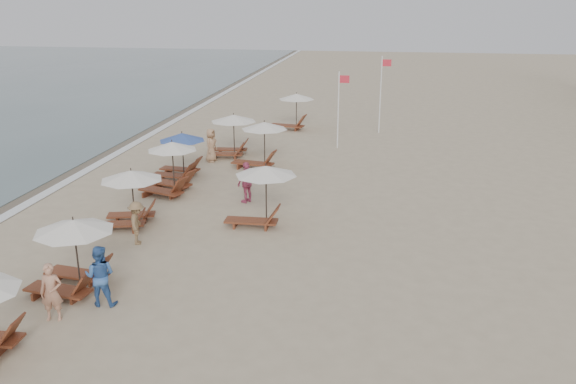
% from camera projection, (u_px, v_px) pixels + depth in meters
% --- Properties ---
extents(ground, '(160.00, 160.00, 0.00)m').
position_uv_depth(ground, '(272.00, 295.00, 16.83)').
color(ground, tan).
rests_on(ground, ground).
extents(wet_sand_band, '(3.20, 140.00, 0.01)m').
position_uv_depth(wet_sand_band, '(51.00, 175.00, 28.19)').
color(wet_sand_band, '#6B5E4C').
rests_on(wet_sand_band, ground).
extents(foam_line, '(0.50, 140.00, 0.02)m').
position_uv_depth(foam_line, '(77.00, 176.00, 27.98)').
color(foam_line, white).
rests_on(foam_line, ground).
extents(lounger_station_1, '(2.52, 2.20, 2.15)m').
position_uv_depth(lounger_station_1, '(70.00, 254.00, 16.80)').
color(lounger_station_1, brown).
rests_on(lounger_station_1, ground).
extents(lounger_station_2, '(2.44, 2.23, 2.09)m').
position_uv_depth(lounger_station_2, '(128.00, 196.00, 21.62)').
color(lounger_station_2, brown).
rests_on(lounger_station_2, ground).
extents(lounger_station_3, '(2.53, 2.39, 2.24)m').
position_uv_depth(lounger_station_3, '(168.00, 169.00, 25.28)').
color(lounger_station_3, brown).
rests_on(lounger_station_3, ground).
extents(lounger_station_4, '(2.46, 2.10, 2.10)m').
position_uv_depth(lounger_station_4, '(178.00, 155.00, 27.49)').
color(lounger_station_4, brown).
rests_on(lounger_station_4, ground).
extents(lounger_station_5, '(2.53, 2.37, 2.19)m').
position_uv_depth(lounger_station_5, '(231.00, 133.00, 31.17)').
color(lounger_station_5, brown).
rests_on(lounger_station_5, ground).
extents(inland_station_0, '(2.63, 2.24, 2.22)m').
position_uv_depth(inland_station_0, '(260.00, 189.00, 21.53)').
color(inland_station_0, brown).
rests_on(inland_station_0, ground).
extents(inland_station_1, '(2.77, 2.24, 2.22)m').
position_uv_depth(inland_station_1, '(259.00, 141.00, 29.02)').
color(inland_station_1, brown).
rests_on(inland_station_1, ground).
extents(inland_station_2, '(2.87, 2.24, 2.22)m').
position_uv_depth(inland_station_2, '(292.00, 109.00, 37.48)').
color(inland_station_2, brown).
rests_on(inland_station_2, ground).
extents(beachgoer_near, '(0.64, 0.50, 1.55)m').
position_uv_depth(beachgoer_near, '(51.00, 292.00, 15.34)').
color(beachgoer_near, tan).
rests_on(beachgoer_near, ground).
extents(beachgoer_mid_a, '(0.89, 0.73, 1.70)m').
position_uv_depth(beachgoer_mid_a, '(100.00, 276.00, 16.08)').
color(beachgoer_mid_a, '#3763A6').
rests_on(beachgoer_mid_a, ground).
extents(beachgoer_mid_b, '(0.83, 1.08, 1.49)m').
position_uv_depth(beachgoer_mid_b, '(137.00, 223.00, 20.13)').
color(beachgoer_mid_b, olive).
rests_on(beachgoer_mid_b, ground).
extents(beachgoer_far_a, '(0.87, 1.05, 1.68)m').
position_uv_depth(beachgoer_far_a, '(247.00, 182.00, 24.21)').
color(beachgoer_far_a, '#BF4C70').
rests_on(beachgoer_far_a, ground).
extents(beachgoer_far_b, '(0.68, 0.91, 1.69)m').
position_uv_depth(beachgoer_far_b, '(211.00, 145.00, 30.26)').
color(beachgoer_far_b, tan).
rests_on(beachgoer_far_b, ground).
extents(flag_pole_near, '(0.60, 0.08, 4.16)m').
position_uv_depth(flag_pole_near, '(339.00, 106.00, 32.58)').
color(flag_pole_near, silver).
rests_on(flag_pole_near, ground).
extents(flag_pole_far, '(0.60, 0.08, 4.62)m').
position_uv_depth(flag_pole_far, '(381.00, 91.00, 36.16)').
color(flag_pole_far, silver).
rests_on(flag_pole_far, ground).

